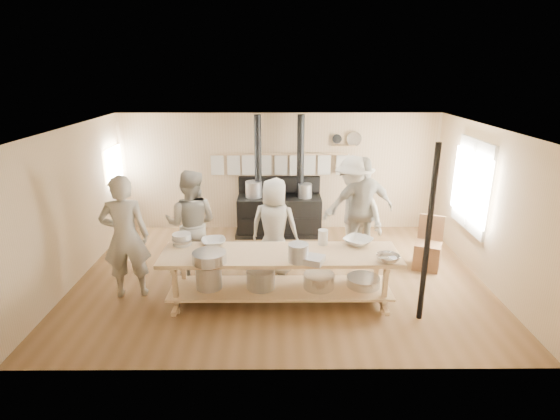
{
  "coord_description": "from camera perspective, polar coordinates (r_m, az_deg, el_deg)",
  "views": [
    {
      "loc": [
        -0.04,
        -6.97,
        3.53
      ],
      "look_at": [
        0.0,
        0.2,
        1.17
      ],
      "focal_mm": 28.0,
      "sensor_mm": 36.0,
      "label": 1
    }
  ],
  "objects": [
    {
      "name": "mixing_bowl_large",
      "position": [
        6.37,
        -9.21,
        -6.12
      ],
      "size": [
        0.62,
        0.62,
        0.16
      ],
      "primitive_type": "cylinder",
      "rotation": [
        0.0,
        0.0,
        -0.32
      ],
      "color": "silver",
      "rests_on": "prep_table"
    },
    {
      "name": "deep_bowl_enamel",
      "position": [
        7.06,
        -12.69,
        -3.75
      ],
      "size": [
        0.38,
        0.38,
        0.18
      ],
      "primitive_type": "cylinder",
      "rotation": [
        0.0,
        0.0,
        0.39
      ],
      "color": "silver",
      "rests_on": "prep_table"
    },
    {
      "name": "bowl_steel_a",
      "position": [
        7.08,
        -12.67,
        -4.07
      ],
      "size": [
        0.43,
        0.43,
        0.1
      ],
      "primitive_type": "imported",
      "rotation": [
        0.0,
        0.0,
        0.59
      ],
      "color": "silver",
      "rests_on": "prep_table"
    },
    {
      "name": "roasting_pan",
      "position": [
        6.33,
        3.75,
        -6.41
      ],
      "size": [
        0.5,
        0.43,
        0.09
      ],
      "primitive_type": "cube",
      "rotation": [
        0.0,
        0.0,
        -0.39
      ],
      "color": "#B2B2B7",
      "rests_on": "prep_table"
    },
    {
      "name": "support_post",
      "position": [
        6.39,
        18.78,
        -3.21
      ],
      "size": [
        0.08,
        0.08,
        2.6
      ],
      "primitive_type": "cylinder",
      "color": "black",
      "rests_on": "ground"
    },
    {
      "name": "bucket_galv",
      "position": [
        6.3,
        2.41,
        -5.62
      ],
      "size": [
        0.39,
        0.39,
        0.27
      ],
      "primitive_type": "cylinder",
      "rotation": [
        0.0,
        0.0,
        -0.41
      ],
      "color": "gray",
      "rests_on": "prep_table"
    },
    {
      "name": "bowl_white_a",
      "position": [
        6.99,
        -8.68,
        -4.13
      ],
      "size": [
        0.45,
        0.45,
        0.09
      ],
      "primitive_type": "imported",
      "rotation": [
        0.0,
        0.0,
        0.19
      ],
      "color": "silver",
      "rests_on": "prep_table"
    },
    {
      "name": "left_opening",
      "position": [
        9.79,
        -20.84,
        5.64
      ],
      "size": [
        0.0,
        0.9,
        0.9
      ],
      "color": "white",
      "rests_on": "ground"
    },
    {
      "name": "stove",
      "position": [
        9.57,
        -0.13,
        -0.13
      ],
      "size": [
        1.9,
        0.75,
        2.6
      ],
      "color": "black",
      "rests_on": "ground"
    },
    {
      "name": "window_right",
      "position": [
        8.58,
        23.83,
        2.96
      ],
      "size": [
        0.09,
        1.5,
        1.65
      ],
      "color": "beige",
      "rests_on": "ground"
    },
    {
      "name": "ground",
      "position": [
        7.81,
        -0.02,
        -8.66
      ],
      "size": [
        7.0,
        7.0,
        0.0
      ],
      "primitive_type": "plane",
      "color": "brown",
      "rests_on": "ground"
    },
    {
      "name": "room_shell",
      "position": [
        7.22,
        -0.02,
        2.91
      ],
      "size": [
        7.0,
        7.0,
        7.0
      ],
      "color": "tan",
      "rests_on": "ground"
    },
    {
      "name": "cook_left",
      "position": [
        7.68,
        -11.5,
        -1.81
      ],
      "size": [
        0.99,
        0.81,
        1.9
      ],
      "primitive_type": "imported",
      "rotation": [
        0.0,
        0.0,
        3.04
      ],
      "color": "#ABA798",
      "rests_on": "ground"
    },
    {
      "name": "chair",
      "position": [
        8.47,
        18.71,
        -5.34
      ],
      "size": [
        0.6,
        0.6,
        0.96
      ],
      "rotation": [
        0.0,
        0.0,
        -0.43
      ],
      "color": "brown",
      "rests_on": "ground"
    },
    {
      "name": "prep_table",
      "position": [
        6.77,
        -0.05,
        -8.17
      ],
      "size": [
        3.6,
        0.9,
        0.85
      ],
      "color": "tan",
      "rests_on": "ground"
    },
    {
      "name": "cook_by_window",
      "position": [
        8.32,
        9.54,
        0.22
      ],
      "size": [
        1.45,
        1.42,
        1.99
      ],
      "primitive_type": "imported",
      "rotation": [
        0.0,
        0.0,
        -0.75
      ],
      "color": "#ABA798",
      "rests_on": "ground"
    },
    {
      "name": "cook_far_left",
      "position": [
        7.24,
        -19.56,
        -3.34
      ],
      "size": [
        0.81,
        0.61,
        2.0
      ],
      "primitive_type": "imported",
      "rotation": [
        0.0,
        0.0,
        3.33
      ],
      "color": "#ABA798",
      "rests_on": "ground"
    },
    {
      "name": "towel_rail",
      "position": [
        9.58,
        -0.1,
        6.25
      ],
      "size": [
        3.0,
        0.04,
        0.47
      ],
      "color": "tan",
      "rests_on": "ground"
    },
    {
      "name": "back_wall_shelf",
      "position": [
        9.64,
        8.74,
        8.88
      ],
      "size": [
        0.63,
        0.14,
        0.32
      ],
      "color": "tan",
      "rests_on": "ground"
    },
    {
      "name": "bowl_steel_b",
      "position": [
        6.51,
        13.91,
        -6.17
      ],
      "size": [
        0.45,
        0.45,
        0.11
      ],
      "primitive_type": "imported",
      "rotation": [
        0.0,
        0.0,
        3.6
      ],
      "color": "silver",
      "rests_on": "prep_table"
    },
    {
      "name": "cook_center",
      "position": [
        7.62,
        -0.74,
        -2.22
      ],
      "size": [
        0.96,
        0.74,
        1.74
      ],
      "primitive_type": "imported",
      "rotation": [
        0.0,
        0.0,
        2.9
      ],
      "color": "#ABA798",
      "rests_on": "ground"
    },
    {
      "name": "cook_right",
      "position": [
        8.29,
        10.73,
        0.08
      ],
      "size": [
        1.23,
        0.67,
        1.99
      ],
      "primitive_type": "imported",
      "rotation": [
        0.0,
        0.0,
        3.31
      ],
      "color": "#ABA798",
      "rests_on": "ground"
    },
    {
      "name": "bowl_white_b",
      "position": [
        7.03,
        10.16,
        -4.03
      ],
      "size": [
        0.61,
        0.61,
        0.11
      ],
      "primitive_type": "imported",
      "rotation": [
        0.0,
        0.0,
        2.42
      ],
      "color": "silver",
      "rests_on": "prep_table"
    },
    {
      "name": "pitcher",
      "position": [
        6.93,
        5.64,
        -3.56
      ],
      "size": [
        0.18,
        0.18,
        0.24
      ],
      "primitive_type": "cylinder",
      "rotation": [
        0.0,
        0.0,
        -0.15
      ],
      "color": "silver",
      "rests_on": "prep_table"
    }
  ]
}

